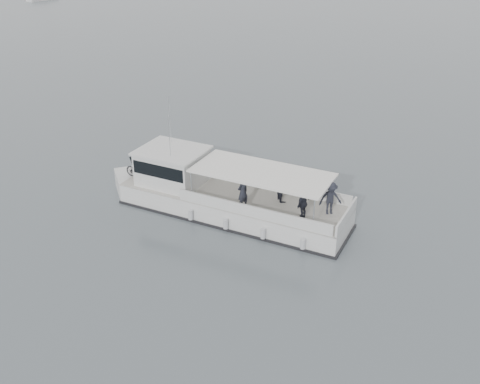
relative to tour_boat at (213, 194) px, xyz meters
The scene contains 2 objects.
ground 7.08m from the tour_boat, 10.37° to the right, with size 1400.00×1400.00×0.00m, color #535E61.
tour_boat is the anchor object (origin of this frame).
Camera 1 is at (11.01, -18.96, 15.03)m, focal length 40.00 mm.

